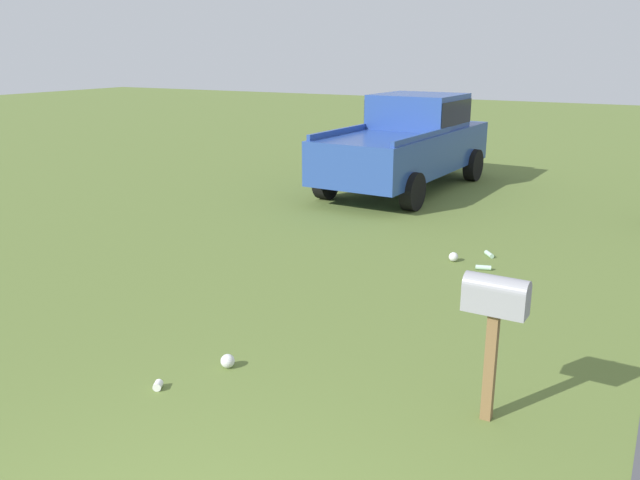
# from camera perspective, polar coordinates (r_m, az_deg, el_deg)

# --- Properties ---
(mailbox) EXTENTS (0.23, 0.53, 1.30)m
(mailbox) POSITION_cam_1_polar(r_m,az_deg,el_deg) (5.57, 15.03, -5.55)
(mailbox) COLOR brown
(mailbox) RESTS_ON ground
(pickup_truck) EXTENTS (5.55, 2.47, 2.09)m
(pickup_truck) POSITION_cam_1_polar(r_m,az_deg,el_deg) (15.07, 7.78, 8.68)
(pickup_truck) COLOR #284793
(pickup_truck) RESTS_ON ground
(litter_cup_far_scatter) EXTENTS (0.13, 0.12, 0.08)m
(litter_cup_far_scatter) POSITION_cam_1_polar(r_m,az_deg,el_deg) (6.45, -13.96, -12.21)
(litter_cup_far_scatter) COLOR white
(litter_cup_far_scatter) RESTS_ON ground
(litter_bottle_by_mailbox) EXTENTS (0.13, 0.23, 0.07)m
(litter_bottle_by_mailbox) POSITION_cam_1_polar(r_m,az_deg,el_deg) (9.73, 14.06, -2.34)
(litter_bottle_by_mailbox) COLOR #B2D8BF
(litter_bottle_by_mailbox) RESTS_ON ground
(litter_bottle_near_hydrant) EXTENTS (0.22, 0.19, 0.07)m
(litter_bottle_near_hydrant) POSITION_cam_1_polar(r_m,az_deg,el_deg) (10.38, 14.54, -1.21)
(litter_bottle_near_hydrant) COLOR #B2D8BF
(litter_bottle_near_hydrant) RESTS_ON ground
(litter_bag_midfield_b) EXTENTS (0.14, 0.14, 0.14)m
(litter_bag_midfield_b) POSITION_cam_1_polar(r_m,az_deg,el_deg) (6.70, -8.06, -10.41)
(litter_bag_midfield_b) COLOR silver
(litter_bag_midfield_b) RESTS_ON ground
(litter_bag_midfield_a) EXTENTS (0.14, 0.14, 0.14)m
(litter_bag_midfield_a) POSITION_cam_1_polar(r_m,az_deg,el_deg) (10.01, 11.57, -1.45)
(litter_bag_midfield_a) COLOR silver
(litter_bag_midfield_a) RESTS_ON ground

